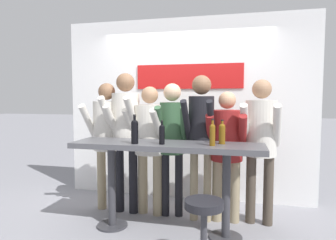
% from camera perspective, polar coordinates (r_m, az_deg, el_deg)
% --- Properties ---
extents(ground_plane, '(40.00, 40.00, 0.00)m').
position_cam_1_polar(ground_plane, '(3.63, -0.31, -20.56)').
color(ground_plane, gray).
extents(back_wall, '(3.74, 0.12, 2.70)m').
position_cam_1_polar(back_wall, '(4.52, 3.45, 2.14)').
color(back_wall, white).
rests_on(back_wall, ground_plane).
extents(tasting_table, '(2.14, 0.53, 1.02)m').
position_cam_1_polar(tasting_table, '(3.37, -0.32, -7.47)').
color(tasting_table, '#4C4C51').
rests_on(tasting_table, ground_plane).
extents(bar_stool, '(0.36, 0.36, 0.63)m').
position_cam_1_polar(bar_stool, '(2.81, 6.84, -19.08)').
color(bar_stool, '#333338').
rests_on(bar_stool, ground_plane).
extents(person_far_left, '(0.48, 0.58, 1.72)m').
position_cam_1_polar(person_far_left, '(4.09, -11.56, -2.28)').
color(person_far_left, gray).
rests_on(person_far_left, ground_plane).
extents(person_left, '(0.45, 0.58, 1.84)m').
position_cam_1_polar(person_left, '(3.95, -8.09, -1.20)').
color(person_left, black).
rests_on(person_left, ground_plane).
extents(person_center_left, '(0.52, 0.60, 1.67)m').
position_cam_1_polar(person_center_left, '(3.87, -3.52, -3.16)').
color(person_center_left, gray).
rests_on(person_center_left, ground_plane).
extents(person_center, '(0.43, 0.55, 1.70)m').
position_cam_1_polar(person_center, '(3.79, 0.79, -2.61)').
color(person_center, black).
rests_on(person_center, ground_plane).
extents(person_center_right, '(0.39, 0.53, 1.80)m').
position_cam_1_polar(person_center_right, '(3.66, 6.31, -1.84)').
color(person_center_right, gray).
rests_on(person_center_right, ground_plane).
extents(person_right, '(0.46, 0.53, 1.60)m').
position_cam_1_polar(person_right, '(3.70, 11.09, -4.27)').
color(person_right, gray).
rests_on(person_right, ground_plane).
extents(person_far_right, '(0.48, 0.58, 1.74)m').
position_cam_1_polar(person_far_right, '(3.72, 17.25, -2.82)').
color(person_far_right, '#473D33').
rests_on(person_far_right, ground_plane).
extents(wine_bottle_0, '(0.08, 0.08, 0.32)m').
position_cam_1_polar(wine_bottle_0, '(3.29, -6.37, -1.95)').
color(wine_bottle_0, black).
rests_on(wine_bottle_0, tasting_table).
extents(wine_bottle_1, '(0.06, 0.06, 0.28)m').
position_cam_1_polar(wine_bottle_1, '(3.16, 8.46, -2.59)').
color(wine_bottle_1, brown).
rests_on(wine_bottle_1, tasting_table).
extents(wine_bottle_2, '(0.06, 0.06, 0.26)m').
position_cam_1_polar(wine_bottle_2, '(3.23, -1.17, -2.54)').
color(wine_bottle_2, black).
rests_on(wine_bottle_2, tasting_table).
extents(wine_bottle_3, '(0.07, 0.07, 0.27)m').
position_cam_1_polar(wine_bottle_3, '(3.30, 10.26, -2.38)').
color(wine_bottle_3, brown).
rests_on(wine_bottle_3, tasting_table).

